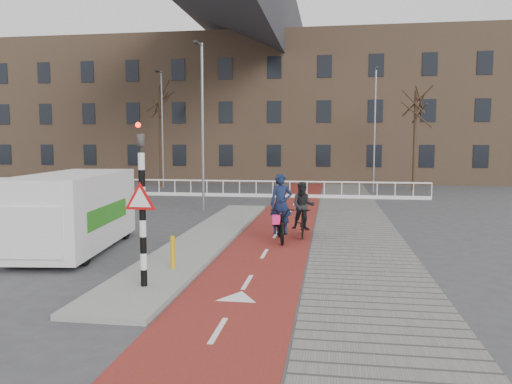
# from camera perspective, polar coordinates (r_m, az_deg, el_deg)

# --- Properties ---
(ground) EXTENTS (120.00, 120.00, 0.00)m
(ground) POSITION_cam_1_polar(r_m,az_deg,el_deg) (12.94, -6.90, -8.75)
(ground) COLOR #38383A
(ground) RESTS_ON ground
(bike_lane) EXTENTS (2.50, 60.00, 0.01)m
(bike_lane) POSITION_cam_1_polar(r_m,az_deg,el_deg) (22.38, 3.68, -2.59)
(bike_lane) COLOR maroon
(bike_lane) RESTS_ON ground
(sidewalk) EXTENTS (3.00, 60.00, 0.01)m
(sidewalk) POSITION_cam_1_polar(r_m,az_deg,el_deg) (22.32, 10.87, -2.70)
(sidewalk) COLOR slate
(sidewalk) RESTS_ON ground
(curb_island) EXTENTS (1.80, 16.00, 0.12)m
(curb_island) POSITION_cam_1_polar(r_m,az_deg,el_deg) (16.88, -5.57, -5.13)
(curb_island) COLOR gray
(curb_island) RESTS_ON ground
(traffic_signal) EXTENTS (0.80, 0.80, 3.68)m
(traffic_signal) POSITION_cam_1_polar(r_m,az_deg,el_deg) (10.88, -12.91, -0.93)
(traffic_signal) COLOR black
(traffic_signal) RESTS_ON curb_island
(bollard) EXTENTS (0.12, 0.12, 0.81)m
(bollard) POSITION_cam_1_polar(r_m,az_deg,el_deg) (12.53, -9.50, -6.80)
(bollard) COLOR #CA950B
(bollard) RESTS_ON curb_island
(cyclist_near) EXTENTS (1.12, 2.24, 2.20)m
(cyclist_near) POSITION_cam_1_polar(r_m,az_deg,el_deg) (16.27, 2.86, -3.05)
(cyclist_near) COLOR black
(cyclist_near) RESTS_ON bike_lane
(cyclist_far) EXTENTS (0.81, 1.74, 1.87)m
(cyclist_far) POSITION_cam_1_polar(r_m,az_deg,el_deg) (17.10, 5.39, -2.52)
(cyclist_far) COLOR black
(cyclist_far) RESTS_ON bike_lane
(van) EXTENTS (2.75, 5.57, 2.30)m
(van) POSITION_cam_1_polar(r_m,az_deg,el_deg) (15.76, -20.08, -1.98)
(van) COLOR silver
(van) RESTS_ON ground
(railing) EXTENTS (28.00, 0.10, 0.99)m
(railing) POSITION_cam_1_polar(r_m,az_deg,el_deg) (30.39, -7.47, 0.13)
(railing) COLOR silver
(railing) RESTS_ON ground
(townhouse_row) EXTENTS (46.00, 10.00, 15.90)m
(townhouse_row) POSITION_cam_1_polar(r_m,az_deg,el_deg) (44.77, 0.34, 11.56)
(townhouse_row) COLOR #7F6047
(townhouse_row) RESTS_ON ground
(tree_mid) EXTENTS (0.25, 0.25, 7.34)m
(tree_mid) POSITION_cam_1_polar(r_m,az_deg,el_deg) (37.54, -10.89, 6.27)
(tree_mid) COLOR black
(tree_mid) RESTS_ON ground
(tree_right) EXTENTS (0.22, 0.22, 6.63)m
(tree_right) POSITION_cam_1_polar(r_m,az_deg,el_deg) (34.83, 17.69, 5.57)
(tree_right) COLOR black
(tree_right) RESTS_ON ground
(streetlight_near) EXTENTS (0.12, 0.12, 7.74)m
(streetlight_near) POSITION_cam_1_polar(r_m,az_deg,el_deg) (23.42, -6.11, 7.24)
(streetlight_near) COLOR slate
(streetlight_near) RESTS_ON ground
(streetlight_left) EXTENTS (0.12, 0.12, 8.18)m
(streetlight_left) POSITION_cam_1_polar(r_m,az_deg,el_deg) (36.08, -10.65, 6.96)
(streetlight_left) COLOR slate
(streetlight_left) RESTS_ON ground
(streetlight_right) EXTENTS (0.12, 0.12, 7.96)m
(streetlight_right) POSITION_cam_1_polar(r_m,az_deg,el_deg) (33.29, 13.41, 6.83)
(streetlight_right) COLOR slate
(streetlight_right) RESTS_ON ground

